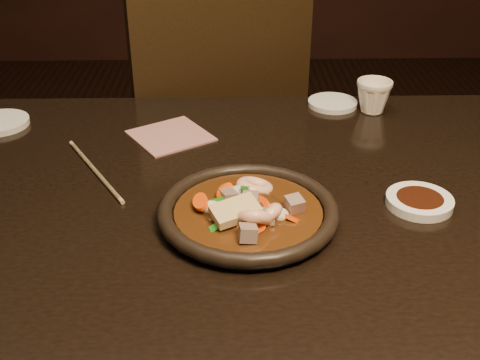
{
  "coord_description": "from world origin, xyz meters",
  "views": [
    {
      "loc": [
        -0.02,
        -0.82,
        1.25
      ],
      "look_at": [
        0.0,
        -0.02,
        0.8
      ],
      "focal_mm": 45.0,
      "sensor_mm": 36.0,
      "label": 1
    }
  ],
  "objects_px": {
    "table": "(239,241)",
    "chair": "(208,140)",
    "plate": "(248,212)",
    "tea_cup": "(374,95)"
  },
  "relations": [
    {
      "from": "table",
      "to": "chair",
      "type": "distance_m",
      "value": 0.69
    },
    {
      "from": "tea_cup",
      "to": "plate",
      "type": "bearing_deg",
      "value": -123.84
    },
    {
      "from": "plate",
      "to": "chair",
      "type": "bearing_deg",
      "value": 96.73
    },
    {
      "from": "table",
      "to": "tea_cup",
      "type": "xyz_separation_m",
      "value": [
        0.29,
        0.36,
        0.11
      ]
    },
    {
      "from": "table",
      "to": "tea_cup",
      "type": "bearing_deg",
      "value": 51.1
    },
    {
      "from": "plate",
      "to": "tea_cup",
      "type": "xyz_separation_m",
      "value": [
        0.28,
        0.41,
        0.02
      ]
    },
    {
      "from": "chair",
      "to": "plate",
      "type": "relative_size",
      "value": 3.57
    },
    {
      "from": "table",
      "to": "chair",
      "type": "bearing_deg",
      "value": 96.18
    },
    {
      "from": "chair",
      "to": "tea_cup",
      "type": "xyz_separation_m",
      "value": [
        0.36,
        -0.31,
        0.25
      ]
    },
    {
      "from": "table",
      "to": "chair",
      "type": "xyz_separation_m",
      "value": [
        -0.07,
        0.67,
        -0.14
      ]
    }
  ]
}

